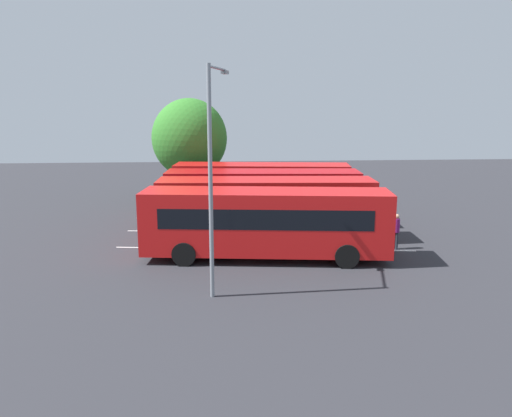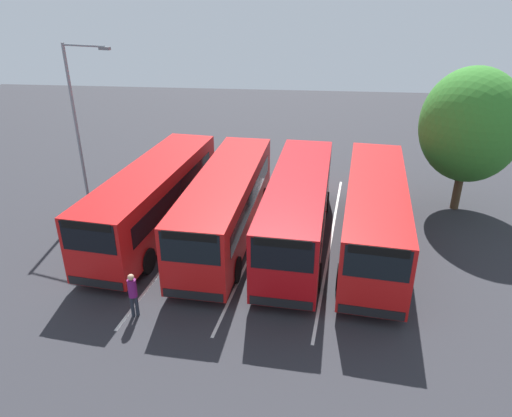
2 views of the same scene
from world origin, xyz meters
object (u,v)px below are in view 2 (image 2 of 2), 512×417
at_px(bus_center_right, 298,207).
at_px(depot_tree, 470,125).
at_px(bus_center_left, 226,203).
at_px(pedestrian, 133,292).
at_px(bus_far_left, 154,197).
at_px(bus_far_right, 374,213).
at_px(street_lamp, 79,118).

bearing_deg(bus_center_right, depot_tree, 123.37).
height_order(bus_center_right, depot_tree, depot_tree).
distance_m(bus_center_left, pedestrian, 6.80).
relative_size(bus_far_left, depot_tree, 1.54).
xyz_separation_m(pedestrian, depot_tree, (-10.92, 14.27, 3.58)).
bearing_deg(bus_center_left, bus_far_right, 90.53).
distance_m(bus_center_right, depot_tree, 10.15).
bearing_deg(bus_center_right, bus_far_left, -89.60).
relative_size(pedestrian, street_lamp, 0.21).
bearing_deg(depot_tree, pedestrian, -52.59).
xyz_separation_m(bus_far_left, bus_far_right, (0.71, 10.40, 0.00)).
relative_size(bus_center_right, street_lamp, 1.35).
xyz_separation_m(bus_far_right, street_lamp, (-3.14, -14.79, 3.12)).
relative_size(bus_far_right, depot_tree, 1.54).
relative_size(bus_far_left, pedestrian, 6.47).
xyz_separation_m(bus_center_left, bus_far_right, (0.36, 6.80, 0.00)).
bearing_deg(bus_far_left, street_lamp, -112.14).
bearing_deg(bus_far_right, pedestrian, -50.27).
xyz_separation_m(bus_far_left, pedestrian, (6.66, 1.21, -0.75)).
distance_m(bus_far_left, bus_center_right, 6.98).
relative_size(bus_far_left, street_lamp, 1.36).
distance_m(bus_far_left, street_lamp, 5.91).
xyz_separation_m(bus_center_right, street_lamp, (-2.91, -11.35, 3.12)).
relative_size(bus_far_left, bus_center_right, 1.00).
distance_m(bus_center_left, bus_far_right, 6.81).
bearing_deg(bus_center_left, depot_tree, 114.73).
height_order(bus_far_left, depot_tree, depot_tree).
bearing_deg(bus_center_right, pedestrian, -38.59).
bearing_deg(bus_far_right, bus_far_left, -87.12).
bearing_deg(bus_far_right, depot_tree, 141.05).
distance_m(bus_far_right, depot_tree, 7.65).
height_order(bus_far_left, bus_center_left, same).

